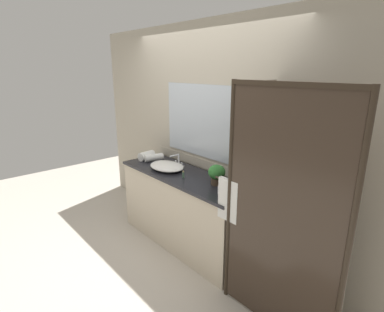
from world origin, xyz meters
name	(u,v)px	position (x,y,z in m)	size (l,w,h in m)	color
ground_plane	(184,242)	(0.00, 0.00, 0.00)	(8.00, 8.00, 0.00)	beige
wall_back_with_mirror	(205,136)	(0.00, 0.34, 1.30)	(4.40, 0.06, 2.60)	#B2A893
vanity_cabinet	(184,209)	(0.00, 0.01, 0.45)	(1.80, 0.58, 0.90)	beige
shower_enclosure	(267,205)	(1.27, -0.19, 1.03)	(1.20, 0.59, 2.00)	#2D2319
sink_basin	(167,166)	(-0.27, -0.04, 0.94)	(0.48, 0.35, 0.08)	white
faucet	(178,162)	(-0.27, 0.13, 0.96)	(0.17, 0.16, 0.16)	silver
potted_plant	(217,173)	(0.48, 0.05, 1.02)	(0.18, 0.18, 0.22)	#473828
amenity_bottle_body_wash	(219,190)	(0.67, -0.11, 0.94)	(0.02, 0.02, 0.09)	silver
amenity_bottle_conditioner	(183,175)	(0.10, -0.08, 0.94)	(0.03, 0.03, 0.08)	#4C7056
rolled_towel_near_edge	(147,156)	(-0.76, -0.01, 0.96)	(0.11, 0.11, 0.22)	white
rolled_towel_middle	(154,157)	(-0.65, 0.04, 0.95)	(0.09, 0.09, 0.25)	white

